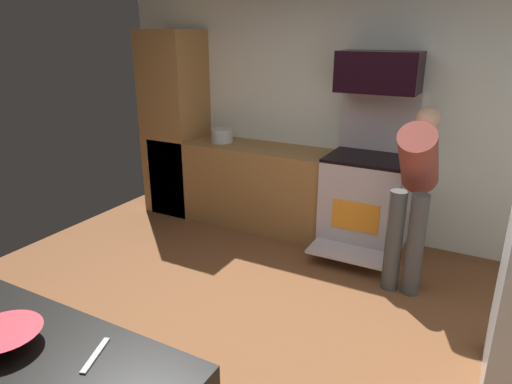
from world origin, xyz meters
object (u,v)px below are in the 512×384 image
oven_range (365,199)px  stock_pot (222,136)px  person_cook (414,185)px  microwave (379,72)px  mixing_bowl_prep (5,338)px

oven_range → stock_pot: bearing=179.6°
oven_range → person_cook: bearing=-44.8°
microwave → stock_pot: microwave is taller
mixing_bowl_prep → stock_pot: size_ratio=1.20×
microwave → mixing_bowl_prep: microwave is taller
person_cook → stock_pot: size_ratio=6.15×
oven_range → mixing_bowl_prep: (-0.52, -3.37, 0.42)m
microwave → person_cook: 1.15m
mixing_bowl_prep → person_cook: bearing=70.0°
oven_range → stock_pot: size_ratio=6.37×
stock_pot → mixing_bowl_prep: bearing=-71.2°
person_cook → mixing_bowl_prep: size_ratio=5.14×
mixing_bowl_prep → stock_pot: bearing=108.8°
microwave → person_cook: bearing=-49.5°
person_cook → stock_pot: (-2.19, 0.53, 0.08)m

